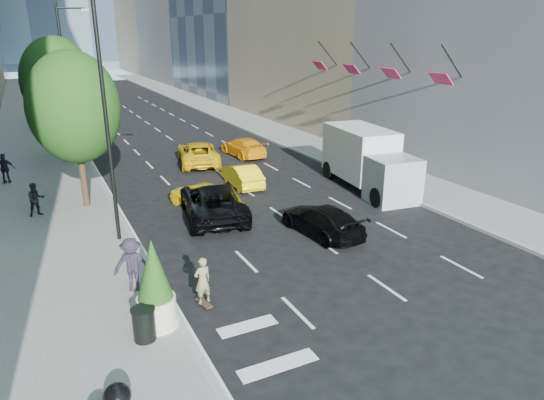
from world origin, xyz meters
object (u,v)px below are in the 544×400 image
black_sedan_mercedes (322,220)px  planter_shrub (155,285)px  city_bus (96,105)px  black_sedan_lincoln (213,201)px  skateboarder (203,284)px  box_truck (368,160)px  trash_can (144,325)px

black_sedan_mercedes → planter_shrub: (-8.10, -3.95, 0.80)m
city_bus → black_sedan_mercedes: bearing=-76.3°
black_sedan_lincoln → skateboarder: bearing=78.4°
black_sedan_mercedes → box_truck: 7.34m
black_sedan_lincoln → trash_can: (-5.10, -8.51, -0.18)m
city_bus → box_truck: size_ratio=1.65×
skateboarder → city_bus: size_ratio=0.14×
black_sedan_lincoln → black_sedan_mercedes: bearing=141.7°
black_sedan_lincoln → black_sedan_mercedes: black_sedan_lincoln is taller
black_sedan_lincoln → box_truck: box_truck is taller
black_sedan_lincoln → planter_shrub: size_ratio=2.11×
skateboarder → planter_shrub: size_ratio=0.58×
trash_can → planter_shrub: size_ratio=0.34×
black_sedan_lincoln → city_bus: city_bus is taller
skateboarder → box_truck: 14.50m
box_truck → trash_can: box_truck is taller
black_sedan_mercedes → trash_can: 9.70m
trash_can → planter_shrub: (0.50, 0.57, 0.83)m
planter_shrub → black_sedan_lincoln: bearing=59.9°
box_truck → trash_can: bearing=-141.2°
trash_can → planter_shrub: planter_shrub is taller
black_sedan_mercedes → skateboarder: bearing=20.6°
city_bus → box_truck: box_truck is taller
city_bus → skateboarder: bearing=-86.9°
skateboarder → black_sedan_mercedes: size_ratio=0.36×
skateboarder → black_sedan_mercedes: skateboarder is taller
city_bus → planter_shrub: bearing=-89.3°
skateboarder → city_bus: bearing=-104.0°
box_truck → trash_can: (-14.33, -8.98, -1.04)m
box_truck → planter_shrub: (-13.84, -8.41, -0.21)m
trash_can → planter_shrub: 1.12m
skateboarder → city_bus: city_bus is taller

